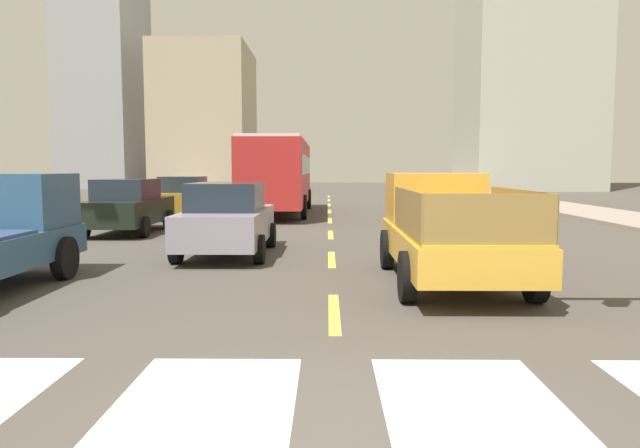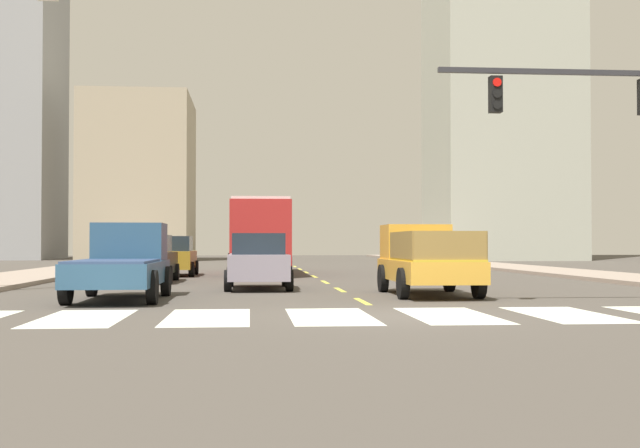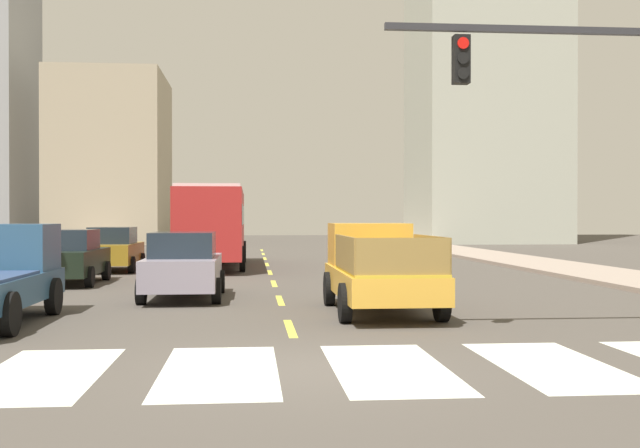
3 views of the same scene
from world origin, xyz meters
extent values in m
plane|color=#4A453E|center=(0.00, 0.00, 0.00)|extent=(160.00, 160.00, 0.00)
cube|color=gray|center=(11.72, 18.00, 0.07)|extent=(3.60, 110.00, 0.15)
cube|color=silver|center=(-3.53, 0.00, 0.00)|extent=(1.59, 3.79, 0.01)
cube|color=silver|center=(-1.18, 0.00, 0.00)|extent=(1.59, 3.79, 0.01)
cube|color=silver|center=(1.18, 0.00, 0.00)|extent=(1.59, 3.79, 0.01)
cube|color=silver|center=(3.53, 0.00, 0.00)|extent=(1.59, 3.79, 0.01)
cube|color=#D3CD45|center=(0.00, 4.00, 0.00)|extent=(0.16, 2.40, 0.01)
cube|color=#D3CD45|center=(0.00, 9.00, 0.00)|extent=(0.16, 2.40, 0.01)
cube|color=#D3CD45|center=(0.00, 14.00, 0.00)|extent=(0.16, 2.40, 0.01)
cube|color=#D3CD45|center=(0.00, 19.00, 0.00)|extent=(0.16, 2.40, 0.01)
cube|color=#D3CD45|center=(0.00, 24.00, 0.00)|extent=(0.16, 2.40, 0.01)
cube|color=#D3CD45|center=(0.00, 29.00, 0.00)|extent=(0.16, 2.40, 0.01)
cube|color=#D3CD45|center=(0.00, 34.00, 0.00)|extent=(0.16, 2.40, 0.01)
cube|color=#D3CD45|center=(0.00, 39.00, 0.00)|extent=(0.16, 2.40, 0.01)
cube|color=gold|center=(2.11, 6.23, 0.68)|extent=(1.96, 5.20, 0.56)
cube|color=gold|center=(2.11, 7.93, 1.46)|extent=(1.84, 1.60, 1.00)
cube|color=#19232D|center=(2.11, 8.37, 1.64)|extent=(1.72, 0.08, 0.56)
cube|color=gold|center=(2.11, 5.28, 0.99)|extent=(1.84, 3.30, 0.06)
cylinder|color=black|center=(1.13, 7.79, 0.40)|extent=(0.22, 0.80, 0.80)
cylinder|color=black|center=(3.09, 7.79, 0.40)|extent=(0.22, 0.80, 0.80)
cylinder|color=black|center=(1.13, 4.67, 0.40)|extent=(0.22, 0.80, 0.80)
cylinder|color=black|center=(3.09, 4.67, 0.40)|extent=(0.22, 0.80, 0.80)
cube|color=olive|center=(1.21, 5.28, 1.37)|extent=(0.06, 3.17, 0.70)
cube|color=olive|center=(3.01, 5.28, 1.37)|extent=(0.06, 3.17, 0.70)
cube|color=olive|center=(2.11, 3.70, 1.37)|extent=(1.80, 0.06, 0.70)
cube|color=#2C5071|center=(-5.96, 6.66, 1.46)|extent=(1.84, 1.60, 1.00)
cube|color=#19232D|center=(-5.96, 7.10, 1.64)|extent=(1.72, 0.08, 0.56)
cylinder|color=black|center=(-4.98, 6.52, 0.40)|extent=(0.22, 0.80, 0.80)
cylinder|color=black|center=(-4.98, 3.40, 0.40)|extent=(0.22, 0.80, 0.80)
cube|color=#B12524|center=(-2.30, 22.46, 1.85)|extent=(2.50, 10.80, 2.70)
cube|color=#19232D|center=(-2.30, 22.46, 2.20)|extent=(2.52, 9.94, 0.80)
cube|color=silver|center=(-2.30, 22.46, 3.26)|extent=(2.40, 10.37, 0.12)
cylinder|color=black|center=(-3.55, 25.81, 0.50)|extent=(0.22, 1.00, 1.00)
cylinder|color=black|center=(-1.05, 25.81, 0.50)|extent=(0.22, 1.00, 1.00)
cylinder|color=black|center=(-3.55, 19.49, 0.50)|extent=(0.22, 1.00, 1.00)
cylinder|color=black|center=(-1.05, 19.49, 0.50)|extent=(0.22, 1.00, 1.00)
cube|color=black|center=(-6.44, 14.47, 0.70)|extent=(1.80, 4.40, 0.76)
cube|color=#1E2833|center=(-6.44, 14.32, 1.40)|extent=(1.58, 2.11, 0.64)
cylinder|color=black|center=(-7.34, 15.84, 0.32)|extent=(0.22, 0.64, 0.64)
cylinder|color=black|center=(-5.54, 15.84, 0.32)|extent=(0.22, 0.64, 0.64)
cylinder|color=black|center=(-7.34, 13.11, 0.32)|extent=(0.22, 0.64, 0.64)
cylinder|color=black|center=(-5.54, 13.11, 0.32)|extent=(0.22, 0.64, 0.64)
cube|color=olive|center=(-6.07, 20.33, 0.70)|extent=(1.80, 4.40, 0.76)
cube|color=#1E2833|center=(-6.07, 20.18, 1.40)|extent=(1.58, 2.11, 0.64)
cylinder|color=black|center=(-6.97, 21.69, 0.32)|extent=(0.22, 0.64, 0.64)
cylinder|color=black|center=(-5.17, 21.69, 0.32)|extent=(0.22, 0.64, 0.64)
cylinder|color=black|center=(-6.97, 18.96, 0.32)|extent=(0.22, 0.64, 0.64)
cylinder|color=black|center=(-5.17, 18.96, 0.32)|extent=(0.22, 0.64, 0.64)
cube|color=#938A9C|center=(-2.47, 9.70, 0.70)|extent=(1.80, 4.40, 0.76)
cube|color=#1E2833|center=(-2.47, 9.55, 1.40)|extent=(1.58, 2.11, 0.64)
cylinder|color=black|center=(-3.37, 11.06, 0.32)|extent=(0.22, 0.64, 0.64)
cylinder|color=black|center=(-1.57, 11.06, 0.32)|extent=(0.22, 0.64, 0.64)
cylinder|color=black|center=(-3.37, 8.34, 0.32)|extent=(0.22, 0.64, 0.64)
cylinder|color=black|center=(-1.57, 8.34, 0.32)|extent=(0.22, 0.64, 0.64)
cube|color=#2D2D33|center=(6.04, 2.57, 5.40)|extent=(8.96, 0.12, 0.12)
cube|color=black|center=(2.90, 2.57, 4.85)|extent=(0.28, 0.24, 0.84)
cylinder|color=red|center=(2.90, 2.44, 5.11)|extent=(0.20, 0.04, 0.20)
cylinder|color=black|center=(2.90, 2.44, 4.85)|extent=(0.20, 0.04, 0.20)
cylinder|color=black|center=(2.90, 2.44, 4.59)|extent=(0.20, 0.04, 0.20)
cube|color=tan|center=(-11.93, 54.09, 6.77)|extent=(8.60, 11.11, 13.55)
camera|label=1|loc=(-0.10, -4.37, 2.06)|focal=33.43mm
camera|label=2|loc=(-2.74, -15.92, 1.42)|focal=46.26mm
camera|label=3|loc=(-0.76, -10.80, 2.11)|focal=43.99mm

